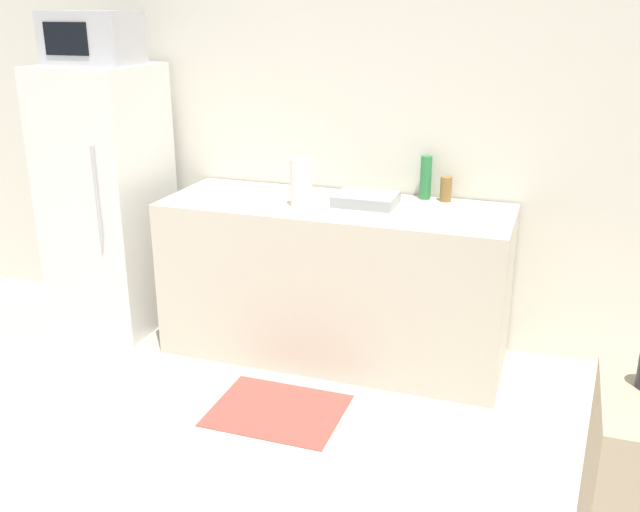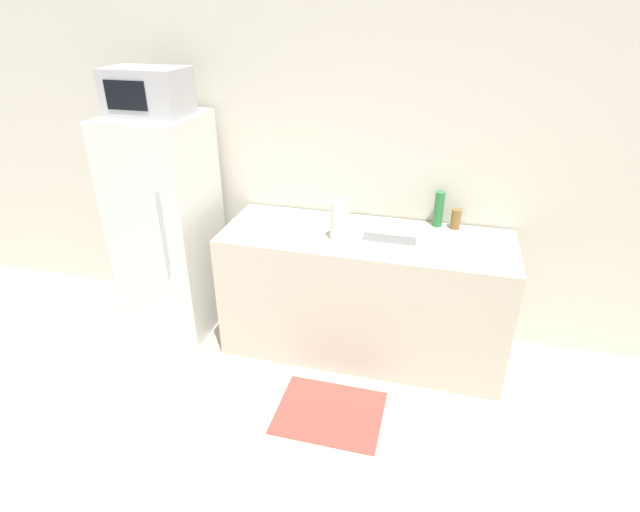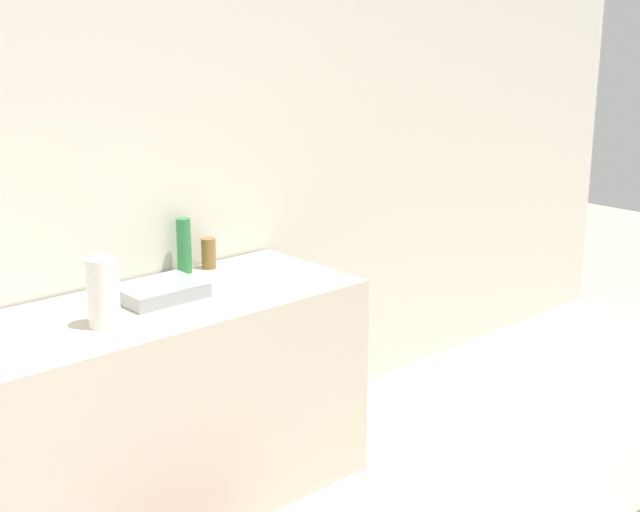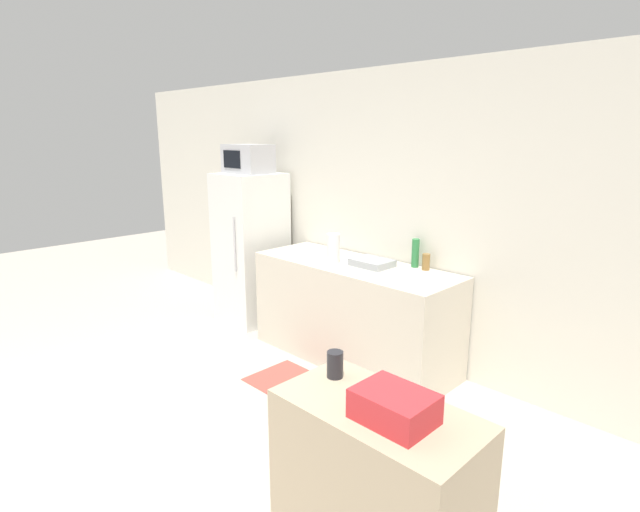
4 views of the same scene
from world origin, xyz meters
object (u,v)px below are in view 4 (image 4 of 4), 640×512
at_px(refrigerator, 251,248).
at_px(paper_towel_roll, 333,248).
at_px(microwave, 248,159).
at_px(bottle_tall, 415,253).
at_px(jar, 335,364).
at_px(basket, 394,406).
at_px(bottle_short, 426,262).

xyz_separation_m(refrigerator, paper_towel_roll, (1.31, -0.08, 0.23)).
height_order(microwave, paper_towel_roll, microwave).
distance_m(bottle_tall, jar, 2.30).
xyz_separation_m(jar, paper_towel_roll, (-1.61, 1.69, -0.01)).
distance_m(bottle_tall, paper_towel_roll, 0.72).
xyz_separation_m(basket, jar, (-0.39, 0.10, 0.00)).
xyz_separation_m(bottle_short, basket, (1.27, -2.16, 0.07)).
distance_m(microwave, jar, 3.49).
height_order(bottle_short, jar, jar).
bearing_deg(refrigerator, bottle_tall, 9.11).
relative_size(bottle_short, basket, 0.49).
relative_size(jar, paper_towel_roll, 0.45).
distance_m(bottle_tall, basket, 2.58).
bearing_deg(bottle_tall, refrigerator, -170.89).
distance_m(bottle_short, basket, 2.50).
distance_m(basket, jar, 0.40).
height_order(refrigerator, bottle_short, refrigerator).
bearing_deg(jar, refrigerator, 148.83).
bearing_deg(paper_towel_roll, jar, -46.33).
height_order(basket, jar, jar).
relative_size(refrigerator, microwave, 3.15).
distance_m(microwave, basket, 3.87).
height_order(bottle_tall, bottle_short, bottle_tall).
relative_size(bottle_tall, basket, 0.87).
relative_size(refrigerator, paper_towel_roll, 6.21).
bearing_deg(basket, bottle_tall, 122.70).
bearing_deg(refrigerator, microwave, -111.08).
relative_size(microwave, jar, 4.38).
bearing_deg(refrigerator, jar, -31.17).
bearing_deg(jar, paper_towel_roll, 133.67).
distance_m(refrigerator, microwave, 0.96).
height_order(bottle_tall, jar, bottle_tall).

